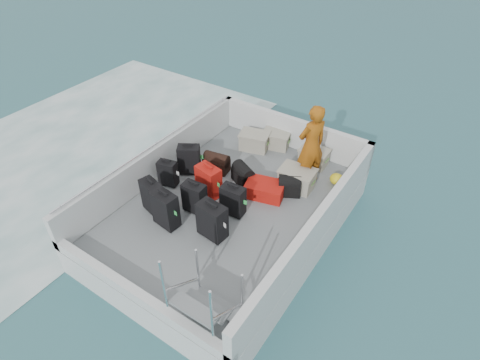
% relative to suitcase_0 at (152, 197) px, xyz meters
% --- Properties ---
extents(ground, '(160.00, 160.00, 0.00)m').
position_rel_suitcase_0_xyz_m(ground, '(1.06, 0.89, -0.95)').
color(ground, '#16404F').
rests_on(ground, ground).
extents(wake_foam, '(10.00, 10.00, 0.00)m').
position_rel_suitcase_0_xyz_m(wake_foam, '(-3.74, 0.89, -0.95)').
color(wake_foam, white).
rests_on(wake_foam, ground).
extents(ferry_hull, '(3.60, 5.00, 0.60)m').
position_rel_suitcase_0_xyz_m(ferry_hull, '(1.06, 0.89, -0.65)').
color(ferry_hull, silver).
rests_on(ferry_hull, ground).
extents(deck, '(3.30, 4.70, 0.02)m').
position_rel_suitcase_0_xyz_m(deck, '(1.06, 0.89, -0.34)').
color(deck, slate).
rests_on(deck, ferry_hull).
extents(deck_fittings, '(3.60, 5.00, 0.90)m').
position_rel_suitcase_0_xyz_m(deck_fittings, '(1.41, 0.57, 0.04)').
color(deck_fittings, silver).
rests_on(deck_fittings, deck).
extents(suitcase_0, '(0.48, 0.34, 0.66)m').
position_rel_suitcase_0_xyz_m(suitcase_0, '(0.00, 0.00, 0.00)').
color(suitcase_0, black).
rests_on(suitcase_0, deck).
extents(suitcase_1, '(0.40, 0.29, 0.55)m').
position_rel_suitcase_0_xyz_m(suitcase_1, '(-0.29, 0.72, -0.06)').
color(suitcase_1, black).
rests_on(suitcase_1, deck).
extents(suitcase_2, '(0.51, 0.45, 0.63)m').
position_rel_suitcase_0_xyz_m(suitcase_2, '(-0.20, 1.27, -0.02)').
color(suitcase_2, black).
rests_on(suitcase_2, deck).
extents(suitcase_3, '(0.48, 0.32, 0.70)m').
position_rel_suitcase_0_xyz_m(suitcase_3, '(0.44, -0.14, 0.02)').
color(suitcase_3, black).
rests_on(suitcase_3, deck).
extents(suitcase_4, '(0.42, 0.26, 0.61)m').
position_rel_suitcase_0_xyz_m(suitcase_4, '(0.63, 0.42, -0.03)').
color(suitcase_4, black).
rests_on(suitcase_4, deck).
extents(suitcase_5, '(0.51, 0.36, 0.65)m').
position_rel_suitcase_0_xyz_m(suitcase_5, '(0.56, 0.92, -0.01)').
color(suitcase_5, '#B0150D').
rests_on(suitcase_5, deck).
extents(suitcase_6, '(0.52, 0.34, 0.67)m').
position_rel_suitcase_0_xyz_m(suitcase_6, '(1.27, 0.10, 0.01)').
color(suitcase_6, black).
rests_on(suitcase_6, deck).
extents(suitcase_7, '(0.44, 0.27, 0.60)m').
position_rel_suitcase_0_xyz_m(suitcase_7, '(1.24, 0.76, -0.03)').
color(suitcase_7, black).
rests_on(suitcase_7, deck).
extents(suitcase_8, '(0.82, 0.64, 0.28)m').
position_rel_suitcase_0_xyz_m(suitcase_8, '(1.46, 1.51, -0.19)').
color(suitcase_8, '#B0150D').
rests_on(suitcase_8, deck).
extents(duffel_0, '(0.55, 0.38, 0.32)m').
position_rel_suitcase_0_xyz_m(duffel_0, '(0.22, 1.63, -0.17)').
color(duffel_0, black).
rests_on(duffel_0, deck).
extents(duffel_1, '(0.55, 0.47, 0.32)m').
position_rel_suitcase_0_xyz_m(duffel_1, '(0.89, 1.61, -0.17)').
color(duffel_1, black).
rests_on(duffel_1, deck).
extents(duffel_2, '(0.51, 0.47, 0.32)m').
position_rel_suitcase_0_xyz_m(duffel_2, '(1.81, 1.81, -0.17)').
color(duffel_2, black).
rests_on(duffel_2, deck).
extents(crate_0, '(0.69, 0.56, 0.36)m').
position_rel_suitcase_0_xyz_m(crate_0, '(0.43, 2.75, -0.15)').
color(crate_0, '#9F9D8A').
rests_on(crate_0, deck).
extents(crate_1, '(0.64, 0.51, 0.34)m').
position_rel_suitcase_0_xyz_m(crate_1, '(0.79, 3.09, -0.16)').
color(crate_1, '#9F9D8A').
rests_on(crate_1, deck).
extents(crate_2, '(0.57, 0.40, 0.34)m').
position_rel_suitcase_0_xyz_m(crate_2, '(1.78, 2.95, -0.16)').
color(crate_2, '#9F9D8A').
rests_on(crate_2, deck).
extents(crate_3, '(0.67, 0.48, 0.39)m').
position_rel_suitcase_0_xyz_m(crate_3, '(1.84, 2.07, -0.14)').
color(crate_3, '#9F9D8A').
rests_on(crate_3, deck).
extents(yellow_bag, '(0.28, 0.26, 0.22)m').
position_rel_suitcase_0_xyz_m(yellow_bag, '(2.46, 2.61, -0.22)').
color(yellow_bag, gold).
rests_on(yellow_bag, deck).
extents(white_bag, '(0.24, 0.24, 0.18)m').
position_rel_suitcase_0_xyz_m(white_bag, '(1.78, 2.95, 0.10)').
color(white_bag, white).
rests_on(white_bag, crate_2).
extents(passenger, '(0.65, 0.73, 1.67)m').
position_rel_suitcase_0_xyz_m(passenger, '(1.92, 2.39, 0.50)').
color(passenger, orange).
rests_on(passenger, deck).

